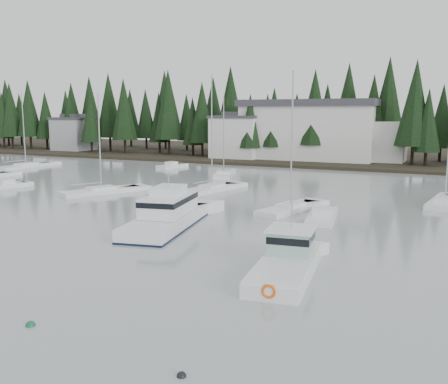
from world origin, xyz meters
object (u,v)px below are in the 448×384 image
object	(u,v)px
cabin_cruiser_center	(167,218)
sailboat_0	(290,210)
lobster_boat_teal	(287,264)
runabout_1	(322,218)
house_west	(237,136)
runabout_0	(7,187)
sailboat_3	(26,167)
sailboat_1	(102,193)
house_far_west	(74,133)
sailboat_6	(212,190)
harbor_inn	(320,131)
sailboat_7	(224,176)
runabout_3	(171,167)
sailboat_4	(445,204)

from	to	relation	value
cabin_cruiser_center	sailboat_0	xyz separation A→B (m)	(6.95, 10.38, -0.67)
lobster_boat_teal	runabout_1	bearing A→B (deg)	-0.46
lobster_boat_teal	sailboat_0	size ratio (longest dim) A/B	0.65
house_west	runabout_0	distance (m)	46.19
sailboat_3	lobster_boat_teal	bearing A→B (deg)	-119.16
lobster_boat_teal	house_west	bearing A→B (deg)	18.78
lobster_boat_teal	sailboat_1	xyz separation A→B (m)	(-27.98, 18.51, -0.49)
house_far_west	cabin_cruiser_center	bearing A→B (deg)	-43.36
sailboat_1	sailboat_6	size ratio (longest dim) A/B	0.85
harbor_inn	sailboat_0	bearing A→B (deg)	-78.61
house_far_west	runabout_1	world-z (taller)	house_far_west
sailboat_7	runabout_3	world-z (taller)	sailboat_7
house_west	runabout_3	distance (m)	18.10
sailboat_4	runabout_1	xyz separation A→B (m)	(-9.33, -12.18, 0.05)
sailboat_0	runabout_3	size ratio (longest dim) A/B	2.40
house_west	house_far_west	world-z (taller)	house_west
house_west	sailboat_3	distance (m)	38.16
house_far_west	sailboat_1	bearing A→B (deg)	-45.68
house_west	runabout_0	size ratio (longest dim) A/B	1.74
sailboat_1	sailboat_6	bearing A→B (deg)	-29.82
sailboat_1	runabout_3	xyz separation A→B (m)	(-6.51, 26.10, 0.07)
lobster_boat_teal	runabout_3	xyz separation A→B (m)	(-34.49, 44.60, -0.42)
sailboat_1	house_far_west	bearing A→B (deg)	70.89
lobster_boat_teal	sailboat_3	size ratio (longest dim) A/B	0.66
sailboat_1	runabout_0	xyz separation A→B (m)	(-13.21, -1.55, 0.07)
sailboat_4	runabout_1	size ratio (longest dim) A/B	2.07
lobster_boat_teal	runabout_1	xyz separation A→B (m)	(-1.78, 15.14, -0.42)
lobster_boat_teal	sailboat_3	world-z (taller)	sailboat_3
lobster_boat_teal	sailboat_4	size ratio (longest dim) A/B	0.65
cabin_cruiser_center	sailboat_1	distance (m)	19.30
sailboat_0	runabout_0	bearing A→B (deg)	105.74
house_far_west	runabout_3	bearing A→B (deg)	-26.81
sailboat_3	sailboat_7	size ratio (longest dim) A/B	1.11
sailboat_0	sailboat_1	world-z (taller)	sailboat_0
house_west	sailboat_4	distance (m)	50.96
house_west	house_far_west	bearing A→B (deg)	177.27
sailboat_7	house_west	bearing A→B (deg)	-0.59
sailboat_7	runabout_3	bearing A→B (deg)	43.50
cabin_cruiser_center	lobster_boat_teal	xyz separation A→B (m)	(12.33, -7.23, -0.20)
house_west	sailboat_6	world-z (taller)	sailboat_6
cabin_cruiser_center	sailboat_7	distance (m)	32.45
house_west	cabin_cruiser_center	size ratio (longest dim) A/B	0.78
cabin_cruiser_center	sailboat_1	bearing A→B (deg)	43.08
sailboat_6	runabout_0	xyz separation A→B (m)	(-23.74, -8.55, 0.05)
house_far_west	runabout_0	bearing A→B (deg)	-56.56
runabout_1	sailboat_4	bearing A→B (deg)	-46.02
house_far_west	harbor_inn	distance (m)	57.07
harbor_inn	lobster_boat_teal	world-z (taller)	harbor_inn
runabout_1	sailboat_0	bearing A→B (deg)	46.94
sailboat_3	house_far_west	bearing A→B (deg)	30.17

